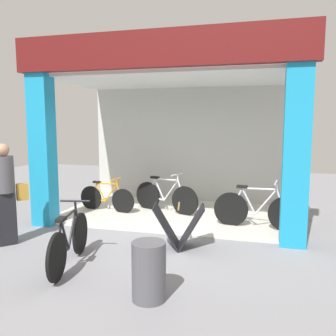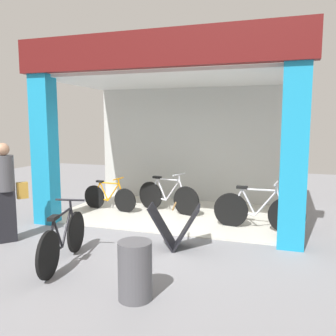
# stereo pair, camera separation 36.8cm
# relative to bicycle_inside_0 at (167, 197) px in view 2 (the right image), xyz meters

# --- Properties ---
(ground_plane) EXTENTS (18.40, 18.40, 0.00)m
(ground_plane) POSITION_rel_bicycle_inside_0_xyz_m (0.28, -1.57, -0.37)
(ground_plane) COLOR gray
(ground_plane) RESTS_ON ground
(shop_facade) EXTENTS (5.40, 3.29, 3.64)m
(shop_facade) POSITION_rel_bicycle_inside_0_xyz_m (0.28, -0.01, 1.59)
(shop_facade) COLOR beige
(shop_facade) RESTS_ON ground
(bicycle_inside_0) EXTENTS (1.62, 0.61, 0.93)m
(bicycle_inside_0) POSITION_rel_bicycle_inside_0_xyz_m (0.00, 0.00, 0.00)
(bicycle_inside_0) COLOR black
(bicycle_inside_0) RESTS_ON ground
(bicycle_inside_1) EXTENTS (1.74, 0.48, 0.96)m
(bicycle_inside_1) POSITION_rel_bicycle_inside_0_xyz_m (2.07, -0.75, 0.01)
(bicycle_inside_1) COLOR black
(bicycle_inside_1) RESTS_ON ground
(bicycle_inside_2) EXTENTS (1.44, 0.40, 0.80)m
(bicycle_inside_2) POSITION_rel_bicycle_inside_0_xyz_m (-1.35, -0.27, -0.05)
(bicycle_inside_2) COLOR black
(bicycle_inside_2) RESTS_ON ground
(bicycle_parked_0) EXTENTS (0.48, 1.63, 0.91)m
(bicycle_parked_0) POSITION_rel_bicycle_inside_0_xyz_m (-0.51, -3.33, -0.01)
(bicycle_parked_0) COLOR black
(bicycle_parked_0) RESTS_ON ground
(sandwich_board_sign) EXTENTS (0.93, 0.65, 0.73)m
(sandwich_board_sign) POSITION_rel_bicycle_inside_0_xyz_m (0.83, -2.18, -0.01)
(sandwich_board_sign) COLOR black
(sandwich_board_sign) RESTS_ON ground
(pedestrian_1) EXTENTS (0.52, 0.54, 1.73)m
(pedestrian_1) POSITION_rel_bicycle_inside_0_xyz_m (-2.04, -2.75, 0.52)
(pedestrian_1) COLOR black
(pedestrian_1) RESTS_ON ground
(trash_bin) EXTENTS (0.40, 0.40, 0.70)m
(trash_bin) POSITION_rel_bicycle_inside_0_xyz_m (0.90, -3.97, -0.02)
(trash_bin) COLOR #4C4C51
(trash_bin) RESTS_ON ground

